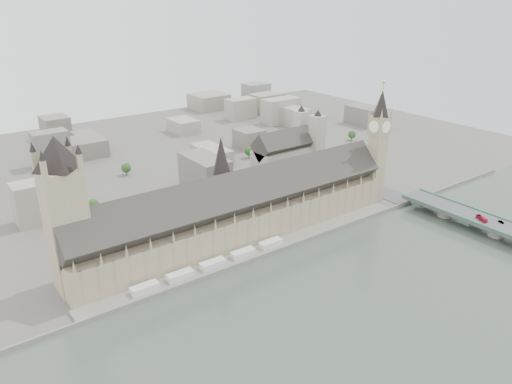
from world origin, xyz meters
TOP-DOWN VIEW (x-y plane):
  - ground at (0.00, 0.00)m, footprint 900.00×900.00m
  - river_thames at (0.00, -165.00)m, footprint 600.00×600.00m
  - embankment_wall at (0.00, -15.00)m, footprint 600.00×1.50m
  - river_terrace at (0.00, -7.50)m, footprint 270.00×15.00m
  - terrace_tents at (-40.00, -7.00)m, footprint 118.00×7.00m
  - palace_of_westminster at (0.00, 19.70)m, footprint 265.00×40.73m
  - elizabeth_tower at (138.00, 8.00)m, footprint 17.00×17.00m
  - victoria_tower at (-122.00, 26.00)m, footprint 30.00×30.00m
  - central_tower at (-10.00, 26.00)m, footprint 13.00×13.00m
  - westminster_bridge at (162.00, -87.50)m, footprint 25.00×325.00m
  - westminster_abbey at (110.92, 95.00)m, footprint 68.00×36.00m
  - city_skyline_inland at (0.00, 245.00)m, footprint 720.00×360.00m
  - park_trees at (-10.00, 60.00)m, footprint 110.00×30.00m
  - red_bus_north at (158.09, -83.71)m, footprint 6.71×11.47m
  - car_silver at (166.06, -95.19)m, footprint 2.64×5.05m
  - car_approach at (167.08, 41.41)m, footprint 2.72×4.72m

SIDE VIEW (x-z plane):
  - ground at x=0.00m, z-range 0.00..0.00m
  - river_thames at x=0.00m, z-range 0.00..0.00m
  - river_terrace at x=0.00m, z-range 0.00..2.00m
  - embankment_wall at x=0.00m, z-range 0.00..3.00m
  - terrace_tents at x=-40.00m, z-range 2.00..6.00m
  - westminster_bridge at x=162.00m, z-range 0.00..10.25m
  - park_trees at x=-10.00m, z-range 0.00..15.00m
  - car_approach at x=167.08m, z-range 10.25..11.54m
  - car_silver at x=166.06m, z-range 10.25..11.83m
  - red_bus_north at x=158.09m, z-range 10.25..13.40m
  - city_skyline_inland at x=0.00m, z-range 0.00..38.00m
  - palace_of_westminster at x=0.00m, z-range -5.02..50.43m
  - westminster_abbey at x=110.92m, z-range -6.92..57.08m
  - victoria_tower at x=-122.00m, z-range 5.20..105.20m
  - central_tower at x=-10.00m, z-range 33.92..81.92m
  - elizabeth_tower at x=138.00m, z-range 4.34..111.84m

